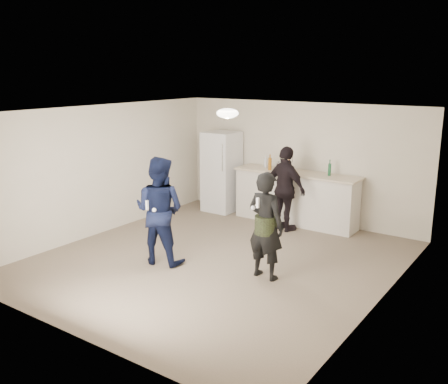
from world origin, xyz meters
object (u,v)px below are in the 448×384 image
Objects in this scene: fridge at (222,172)px; woman at (266,226)px; counter at (296,199)px; spectator at (286,189)px; shaker at (278,165)px; man at (159,210)px.

woman is at bearing -44.94° from fridge.
spectator reaches higher than counter.
shaker is 0.10× the size of woman.
woman is (2.76, -2.75, -0.06)m from fridge.
shaker is at bearing -33.22° from spectator.
spectator is (0.52, -0.63, -0.33)m from shaker.
man is at bearing -104.38° from counter.
spectator is at bearing -84.40° from counter.
woman reaches higher than counter.
fridge reaches higher than man.
counter is 1.53× the size of spectator.
counter is at bearing -67.64° from woman.
man reaches higher than shaker.
woman is 0.99× the size of spectator.
spectator is at bearing -64.78° from woman.
spectator is at bearing -14.42° from fridge.
counter is at bearing -9.16° from shaker.
man is 1.05× the size of spectator.
fridge is at bearing 2.68° from spectator.
man is at bearing 18.45° from woman.
shaker is at bearing -60.07° from woman.
man is at bearing 88.88° from spectator.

